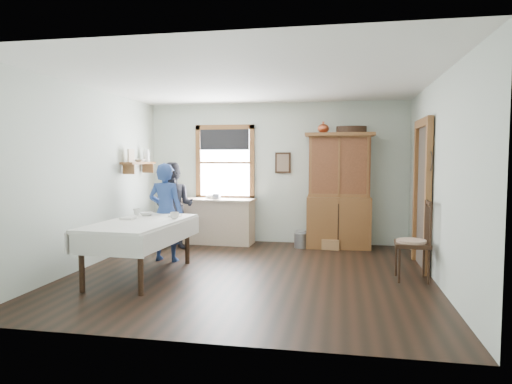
% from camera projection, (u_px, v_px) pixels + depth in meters
% --- Properties ---
extents(room, '(5.01, 5.01, 2.70)m').
position_uv_depth(room, '(250.00, 179.00, 6.40)').
color(room, black).
rests_on(room, ground).
extents(window, '(1.18, 0.07, 1.48)m').
position_uv_depth(window, '(225.00, 159.00, 8.97)').
color(window, white).
rests_on(window, room).
extents(doorway, '(0.09, 1.14, 2.22)m').
position_uv_depth(doorway, '(423.00, 190.00, 6.80)').
color(doorway, '#42382F').
rests_on(doorway, room).
extents(wall_shelf, '(0.24, 1.00, 0.44)m').
position_uv_depth(wall_shelf, '(139.00, 162.00, 8.32)').
color(wall_shelf, brown).
rests_on(wall_shelf, room).
extents(framed_picture, '(0.30, 0.04, 0.40)m').
position_uv_depth(framed_picture, '(283.00, 163.00, 8.77)').
color(framed_picture, '#332011').
rests_on(framed_picture, room).
extents(rug_beater, '(0.01, 0.27, 0.27)m').
position_uv_depth(rug_beater, '(430.00, 152.00, 6.22)').
color(rug_beater, black).
rests_on(rug_beater, room).
extents(work_counter, '(1.53, 0.63, 0.86)m').
position_uv_depth(work_counter, '(215.00, 221.00, 8.78)').
color(work_counter, tan).
rests_on(work_counter, room).
extents(china_hutch, '(1.25, 0.62, 2.09)m').
position_uv_depth(china_hutch, '(339.00, 191.00, 8.31)').
color(china_hutch, brown).
rests_on(china_hutch, room).
extents(dining_table, '(1.11, 1.97, 0.77)m').
position_uv_depth(dining_table, '(141.00, 249.00, 6.31)').
color(dining_table, white).
rests_on(dining_table, room).
extents(spindle_chair, '(0.53, 0.53, 1.08)m').
position_uv_depth(spindle_chair, '(412.00, 240.00, 6.10)').
color(spindle_chair, '#332011').
rests_on(spindle_chair, room).
extents(pail, '(0.28, 0.28, 0.27)m').
position_uv_depth(pail, '(301.00, 240.00, 8.36)').
color(pail, gray).
rests_on(pail, room).
extents(wicker_basket, '(0.34, 0.26, 0.18)m').
position_uv_depth(wicker_basket, '(331.00, 244.00, 8.21)').
color(wicker_basket, '#A5744A').
rests_on(wicker_basket, room).
extents(woman_blue, '(0.55, 0.39, 1.45)m').
position_uv_depth(woman_blue, '(166.00, 216.00, 7.24)').
color(woman_blue, navy).
rests_on(woman_blue, room).
extents(figure_dark, '(0.72, 0.57, 1.45)m').
position_uv_depth(figure_dark, '(174.00, 209.00, 8.22)').
color(figure_dark, black).
rests_on(figure_dark, room).
extents(table_cup_a, '(0.16, 0.16, 0.10)m').
position_uv_depth(table_cup_a, '(174.00, 216.00, 6.50)').
color(table_cup_a, silver).
rests_on(table_cup_a, dining_table).
extents(table_cup_b, '(0.14, 0.14, 0.10)m').
position_uv_depth(table_cup_b, '(137.00, 212.00, 6.99)').
color(table_cup_b, silver).
rests_on(table_cup_b, dining_table).
extents(table_bowl, '(0.28, 0.28, 0.06)m').
position_uv_depth(table_bowl, '(147.00, 214.00, 6.90)').
color(table_bowl, silver).
rests_on(table_bowl, dining_table).
extents(counter_book, '(0.18, 0.23, 0.02)m').
position_uv_depth(counter_book, '(208.00, 197.00, 8.90)').
color(counter_book, '#76624E').
rests_on(counter_book, work_counter).
extents(counter_bowl, '(0.23, 0.23, 0.06)m').
position_uv_depth(counter_bowl, '(210.00, 197.00, 8.81)').
color(counter_bowl, silver).
rests_on(counter_bowl, work_counter).
extents(shelf_bowl, '(0.22, 0.22, 0.05)m').
position_uv_depth(shelf_bowl, '(140.00, 160.00, 8.33)').
color(shelf_bowl, silver).
rests_on(shelf_bowl, wall_shelf).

